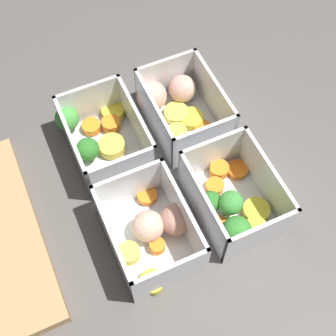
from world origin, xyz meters
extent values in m
plane|color=#56514C|center=(0.00, 0.00, 0.00)|extent=(4.00, 4.00, 0.00)
cube|color=white|center=(-0.08, -0.06, 0.00)|extent=(0.14, 0.10, 0.00)
cube|color=white|center=(-0.08, -0.11, 0.04)|extent=(0.14, 0.01, 0.07)
cube|color=white|center=(-0.08, -0.01, 0.04)|extent=(0.14, 0.01, 0.07)
cube|color=white|center=(-0.14, -0.06, 0.04)|extent=(0.01, 0.10, 0.07)
cube|color=white|center=(-0.01, -0.06, 0.04)|extent=(0.01, 0.10, 0.07)
cylinder|color=#407A37|center=(-0.07, -0.03, 0.01)|extent=(0.01, 0.01, 0.01)
sphere|color=#2D7228|center=(-0.07, -0.03, 0.03)|extent=(0.03, 0.03, 0.03)
cylinder|color=orange|center=(-0.05, -0.05, 0.01)|extent=(0.03, 0.03, 0.01)
cylinder|color=yellow|center=(-0.10, -0.09, 0.01)|extent=(0.05, 0.05, 0.01)
cylinder|color=orange|center=(-0.02, -0.07, 0.01)|extent=(0.04, 0.04, 0.02)
cylinder|color=#49883F|center=(-0.12, -0.04, 0.01)|extent=(0.01, 0.01, 0.01)
sphere|color=#388433|center=(-0.12, -0.04, 0.03)|extent=(0.04, 0.04, 0.04)
cylinder|color=yellow|center=(-0.12, -0.07, 0.01)|extent=(0.04, 0.04, 0.02)
cylinder|color=#519448|center=(-0.09, -0.05, 0.01)|extent=(0.01, 0.01, 0.02)
sphere|color=#42933D|center=(-0.09, -0.05, 0.03)|extent=(0.03, 0.03, 0.03)
cylinder|color=orange|center=(-0.03, -0.09, 0.01)|extent=(0.04, 0.04, 0.01)
cylinder|color=orange|center=(-0.10, -0.03, 0.01)|extent=(0.03, 0.03, 0.01)
cube|color=white|center=(0.08, -0.06, 0.00)|extent=(0.14, 0.10, 0.00)
cube|color=white|center=(0.08, -0.11, 0.04)|extent=(0.14, 0.01, 0.07)
cube|color=white|center=(0.08, -0.01, 0.04)|extent=(0.14, 0.01, 0.07)
cube|color=white|center=(0.01, -0.06, 0.04)|extent=(0.01, 0.10, 0.07)
cube|color=white|center=(0.14, -0.06, 0.04)|extent=(0.01, 0.10, 0.07)
sphere|color=#D19E8C|center=(0.12, -0.03, 0.03)|extent=(0.06, 0.06, 0.05)
sphere|color=#D19E8C|center=(0.12, -0.08, 0.03)|extent=(0.05, 0.05, 0.04)
cylinder|color=#DBC647|center=(0.09, -0.05, 0.01)|extent=(0.04, 0.04, 0.01)
cylinder|color=orange|center=(0.03, -0.08, 0.01)|extent=(0.03, 0.03, 0.01)
cylinder|color=orange|center=(0.05, -0.08, 0.01)|extent=(0.03, 0.03, 0.01)
cylinder|color=#DBC647|center=(0.06, -0.04, 0.01)|extent=(0.04, 0.04, 0.02)
cylinder|color=yellow|center=(0.07, -0.07, 0.01)|extent=(0.04, 0.04, 0.01)
cube|color=white|center=(-0.08, 0.06, 0.00)|extent=(0.14, 0.10, 0.00)
cube|color=white|center=(-0.08, 0.01, 0.04)|extent=(0.14, 0.01, 0.07)
cube|color=white|center=(-0.08, 0.11, 0.04)|extent=(0.14, 0.01, 0.07)
cube|color=white|center=(-0.14, 0.06, 0.04)|extent=(0.01, 0.10, 0.07)
cube|color=white|center=(-0.01, 0.06, 0.04)|extent=(0.01, 0.10, 0.07)
cylinder|color=orange|center=(-0.02, 0.04, 0.01)|extent=(0.04, 0.04, 0.01)
cylinder|color=orange|center=(-0.09, 0.06, 0.01)|extent=(0.03, 0.03, 0.01)
cylinder|color=orange|center=(-0.14, 0.03, 0.01)|extent=(0.03, 0.03, 0.01)
sphere|color=beige|center=(-0.07, 0.06, 0.03)|extent=(0.05, 0.05, 0.04)
cylinder|color=#DBC647|center=(-0.09, 0.09, 0.01)|extent=(0.04, 0.04, 0.02)
cylinder|color=yellow|center=(-0.13, 0.08, 0.01)|extent=(0.04, 0.04, 0.01)
sphere|color=tan|center=(-0.07, 0.02, 0.03)|extent=(0.05, 0.05, 0.04)
cube|color=white|center=(0.08, 0.06, 0.00)|extent=(0.14, 0.10, 0.00)
cube|color=white|center=(0.08, 0.01, 0.04)|extent=(0.14, 0.01, 0.07)
cube|color=white|center=(0.08, 0.11, 0.04)|extent=(0.14, 0.01, 0.07)
cube|color=white|center=(0.01, 0.06, 0.04)|extent=(0.01, 0.10, 0.07)
cube|color=white|center=(0.14, 0.06, 0.04)|extent=(0.01, 0.10, 0.07)
cylinder|color=orange|center=(0.11, 0.04, 0.01)|extent=(0.04, 0.04, 0.02)
cylinder|color=yellow|center=(0.13, 0.03, 0.01)|extent=(0.05, 0.05, 0.01)
cylinder|color=#519448|center=(0.14, 0.10, 0.01)|extent=(0.01, 0.01, 0.01)
sphere|color=#42933D|center=(0.14, 0.10, 0.03)|extent=(0.04, 0.04, 0.04)
cylinder|color=#407A37|center=(0.07, 0.09, 0.01)|extent=(0.01, 0.01, 0.01)
sphere|color=#2D7228|center=(0.07, 0.09, 0.03)|extent=(0.03, 0.03, 0.03)
cylinder|color=#DBC647|center=(0.07, 0.06, 0.01)|extent=(0.05, 0.05, 0.02)
cylinder|color=orange|center=(0.03, 0.04, 0.01)|extent=(0.04, 0.04, 0.01)
cylinder|color=#DBC647|center=(0.03, 0.08, 0.01)|extent=(0.04, 0.04, 0.01)
cylinder|color=orange|center=(0.12, 0.07, 0.01)|extent=(0.04, 0.04, 0.01)
camera|label=1|loc=(-0.30, 0.13, 0.59)|focal=50.00mm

